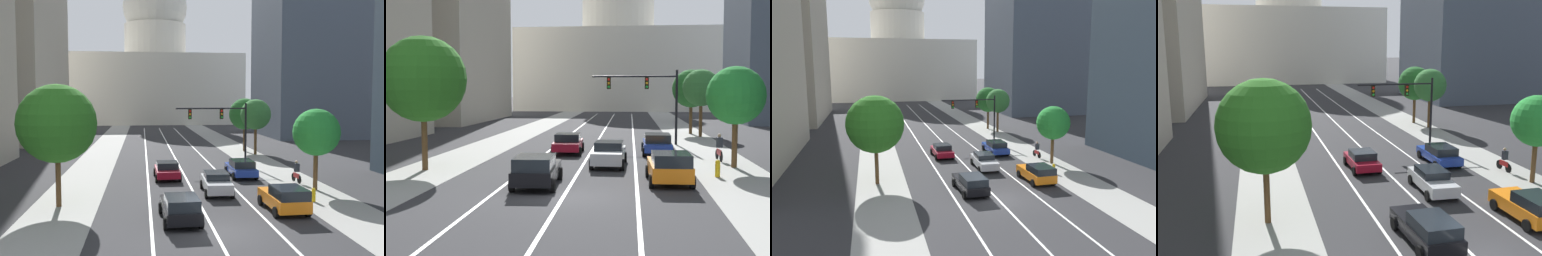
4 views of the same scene
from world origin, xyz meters
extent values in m
plane|color=#2B2B2D|center=(0.00, 40.00, 0.00)|extent=(400.00, 400.00, 0.00)
cube|color=gray|center=(-8.29, 35.00, 0.01)|extent=(4.11, 130.00, 0.01)
cube|color=gray|center=(8.29, 35.00, 0.01)|extent=(4.11, 130.00, 0.01)
cube|color=white|center=(-3.12, 25.00, 0.01)|extent=(0.16, 90.00, 0.01)
cube|color=white|center=(0.00, 25.00, 0.01)|extent=(0.16, 90.00, 0.01)
cube|color=white|center=(3.12, 25.00, 0.01)|extent=(0.16, 90.00, 0.01)
cube|color=#4C5666|center=(27.38, 50.81, 21.30)|extent=(20.61, 18.01, 42.61)
cube|color=beige|center=(0.00, 92.52, 8.42)|extent=(41.52, 26.77, 16.83)
cylinder|color=beige|center=(0.00, 92.52, 20.99)|extent=(15.80, 15.80, 8.32)
sphere|color=beige|center=(0.00, 92.52, 29.69)|extent=(16.52, 16.52, 16.52)
cube|color=#B2B5BA|center=(1.56, 8.57, 0.66)|extent=(1.90, 4.62, 0.68)
cube|color=black|center=(1.56, 8.73, 1.22)|extent=(1.68, 2.20, 0.46)
cylinder|color=black|center=(0.75, 10.16, 0.32)|extent=(0.24, 0.65, 0.64)
cylinder|color=black|center=(2.48, 10.09, 0.32)|extent=(0.24, 0.65, 0.64)
cylinder|color=black|center=(0.63, 7.06, 0.32)|extent=(0.24, 0.65, 0.64)
cylinder|color=black|center=(2.37, 6.99, 0.32)|extent=(0.24, 0.65, 0.64)
cube|color=#1E389E|center=(4.67, 14.52, 0.60)|extent=(1.87, 4.67, 0.56)
cube|color=black|center=(4.67, 14.09, 1.16)|extent=(1.72, 2.40, 0.58)
cylinder|color=black|center=(3.74, 16.11, 0.32)|extent=(0.22, 0.64, 0.64)
cylinder|color=black|center=(5.61, 16.11, 0.32)|extent=(0.22, 0.64, 0.64)
cylinder|color=black|center=(3.74, 12.94, 0.32)|extent=(0.22, 0.64, 0.64)
cylinder|color=black|center=(5.60, 12.93, 0.32)|extent=(0.22, 0.64, 0.64)
cube|color=orange|center=(4.67, 3.55, 0.66)|extent=(1.97, 4.25, 0.69)
cube|color=black|center=(4.70, 2.60, 1.30)|extent=(1.77, 2.34, 0.57)
cylinder|color=black|center=(3.71, 4.95, 0.32)|extent=(0.24, 0.65, 0.64)
cylinder|color=black|center=(5.57, 5.00, 0.32)|extent=(0.24, 0.65, 0.64)
cylinder|color=black|center=(3.78, 2.10, 0.32)|extent=(0.24, 0.65, 0.64)
cylinder|color=black|center=(5.64, 2.14, 0.32)|extent=(0.24, 0.65, 0.64)
cube|color=black|center=(-1.56, 2.24, 0.63)|extent=(2.00, 4.66, 0.62)
cube|color=black|center=(-1.52, 1.35, 1.23)|extent=(1.77, 2.46, 0.58)
cylinder|color=black|center=(-2.53, 3.77, 0.32)|extent=(0.24, 0.65, 0.64)
cylinder|color=black|center=(-0.70, 3.84, 0.32)|extent=(0.24, 0.65, 0.64)
cylinder|color=black|center=(-2.41, 0.65, 0.32)|extent=(0.24, 0.65, 0.64)
cylinder|color=black|center=(-0.59, 0.72, 0.32)|extent=(0.24, 0.65, 0.64)
cube|color=maroon|center=(-1.56, 14.19, 0.60)|extent=(1.92, 4.14, 0.56)
cube|color=black|center=(-1.55, 14.03, 1.15)|extent=(1.73, 1.96, 0.54)
cylinder|color=black|center=(-2.50, 15.56, 0.32)|extent=(0.23, 0.64, 0.64)
cylinder|color=black|center=(-0.67, 15.60, 0.32)|extent=(0.23, 0.64, 0.64)
cylinder|color=black|center=(-2.44, 12.78, 0.32)|extent=(0.23, 0.64, 0.64)
cylinder|color=black|center=(-0.61, 12.81, 0.32)|extent=(0.23, 0.64, 0.64)
cylinder|color=black|center=(6.53, 20.54, 3.04)|extent=(0.20, 0.20, 6.08)
cylinder|color=black|center=(3.10, 20.54, 5.56)|extent=(6.87, 0.14, 0.14)
cube|color=black|center=(4.13, 20.54, 5.01)|extent=(0.32, 0.28, 0.96)
sphere|color=red|center=(4.13, 20.39, 5.31)|extent=(0.20, 0.20, 0.20)
sphere|color=orange|center=(4.13, 20.39, 5.01)|extent=(0.20, 0.20, 0.20)
sphere|color=green|center=(4.13, 20.39, 4.71)|extent=(0.20, 0.20, 0.20)
cube|color=black|center=(1.03, 20.54, 5.01)|extent=(0.32, 0.28, 0.96)
sphere|color=red|center=(1.03, 20.39, 5.31)|extent=(0.20, 0.20, 0.20)
sphere|color=orange|center=(1.03, 20.39, 5.01)|extent=(0.20, 0.20, 0.20)
sphere|color=green|center=(1.03, 20.39, 4.71)|extent=(0.20, 0.20, 0.20)
cylinder|color=yellow|center=(7.30, 5.39, 0.35)|extent=(0.26, 0.26, 0.70)
sphere|color=yellow|center=(7.30, 5.39, 0.78)|extent=(0.26, 0.26, 0.26)
cylinder|color=yellow|center=(7.30, 5.23, 0.39)|extent=(0.10, 0.12, 0.10)
cylinder|color=black|center=(8.46, 11.00, 0.33)|extent=(0.10, 0.66, 0.66)
cylinder|color=black|center=(8.38, 12.03, 0.33)|extent=(0.10, 0.66, 0.66)
cube|color=#A51919|center=(8.42, 11.52, 0.55)|extent=(0.14, 1.00, 0.36)
cube|color=#262833|center=(8.43, 11.47, 1.18)|extent=(0.38, 0.31, 0.64)
sphere|color=tan|center=(8.42, 11.54, 1.61)|extent=(0.22, 0.22, 0.22)
cylinder|color=#51381E|center=(-8.65, 6.04, 1.71)|extent=(0.32, 0.32, 3.43)
sphere|color=#286B1E|center=(-8.65, 6.04, 5.10)|extent=(4.78, 4.78, 4.78)
cylinder|color=#51381E|center=(8.90, 30.78, 1.62)|extent=(0.32, 0.32, 3.25)
sphere|color=#235D25|center=(8.90, 30.78, 4.59)|extent=(3.83, 3.83, 3.83)
cylinder|color=#51381E|center=(9.47, 27.77, 1.71)|extent=(0.32, 0.32, 3.43)
sphere|color=#306B31|center=(9.47, 27.77, 4.66)|extent=(3.51, 3.51, 3.51)
cylinder|color=#51381E|center=(8.81, 8.75, 1.50)|extent=(0.32, 0.32, 3.00)
sphere|color=#238231|center=(8.81, 8.75, 4.18)|extent=(3.36, 3.36, 3.36)
camera|label=1|loc=(-3.55, -20.67, 6.75)|focal=40.35mm
camera|label=2|loc=(2.76, -21.02, 4.56)|focal=47.26mm
camera|label=3|loc=(-9.04, -25.98, 9.95)|focal=35.84mm
camera|label=4|loc=(-9.04, -15.08, 9.18)|focal=39.82mm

